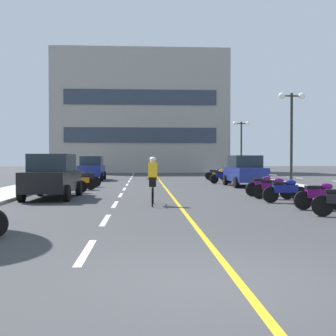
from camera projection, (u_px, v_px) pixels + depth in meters
ground_plane at (159, 186)px, 26.74m from camera, size 140.00×140.00×0.00m
curb_left at (50, 182)px, 29.32m from camera, size 2.40×72.00×0.12m
curb_right at (263, 182)px, 30.15m from camera, size 2.40×72.00×0.12m
lane_dash_0 at (86, 252)px, 7.66m from camera, size 0.14×2.20×0.01m
lane_dash_1 at (105, 220)px, 11.66m from camera, size 0.14×2.20×0.01m
lane_dash_2 at (115, 204)px, 15.65m from camera, size 0.14×2.20×0.01m
lane_dash_3 at (121, 195)px, 19.64m from camera, size 0.14×2.20×0.01m
lane_dash_4 at (124, 189)px, 23.63m from camera, size 0.14×2.20×0.01m
lane_dash_5 at (127, 185)px, 27.63m from camera, size 0.14×2.20×0.01m
lane_dash_6 at (129, 181)px, 31.62m from camera, size 0.14×2.20×0.01m
lane_dash_7 at (131, 179)px, 35.61m from camera, size 0.14×2.20×0.01m
lane_dash_8 at (132, 177)px, 39.61m from camera, size 0.14×2.20×0.01m
lane_dash_9 at (133, 175)px, 43.60m from camera, size 0.14×2.20×0.01m
lane_dash_10 at (134, 174)px, 47.59m from camera, size 0.14×2.20×0.01m
lane_dash_11 at (134, 173)px, 51.58m from camera, size 0.14×2.20×0.01m
centre_line_yellow at (161, 183)px, 29.75m from camera, size 0.12×66.00×0.01m
office_building at (141, 114)px, 55.29m from camera, size 20.81×9.77×14.50m
street_lamp_mid at (292, 118)px, 23.84m from camera, size 1.46×0.36×5.09m
street_lamp_far at (241, 136)px, 37.30m from camera, size 1.46×0.36×4.67m
parked_car_near at (52, 176)px, 18.05m from camera, size 1.99×4.24×1.82m
parked_car_mid at (245, 171)px, 25.91m from camera, size 2.02×4.25×1.82m
parked_car_far at (92, 168)px, 33.41m from camera, size 1.95×4.21×1.82m
motorcycle_2 at (320, 195)px, 14.03m from camera, size 1.70×0.60×0.92m
motorcycle_3 at (285, 190)px, 16.25m from camera, size 1.70×0.60×0.92m
motorcycle_4 at (274, 187)px, 17.73m from camera, size 1.65×0.76×0.92m
motorcycle_5 at (263, 185)px, 19.36m from camera, size 1.65×0.78×0.92m
motorcycle_6 at (69, 183)px, 20.82m from camera, size 1.70×0.60×0.92m
motorcycle_7 at (80, 181)px, 22.81m from camera, size 1.66×0.72×0.92m
motorcycle_8 at (86, 179)px, 25.13m from camera, size 1.70×0.60×0.92m
motorcycle_9 at (84, 178)px, 26.84m from camera, size 1.67×0.70×0.92m
motorcycle_10 at (222, 176)px, 29.12m from camera, size 1.66×0.74×0.92m
motorcycle_11 at (219, 175)px, 32.01m from camera, size 1.64×0.79×0.92m
motorcycle_12 at (216, 174)px, 33.90m from camera, size 1.65×0.77×0.92m
cyclist_rider at (153, 180)px, 15.46m from camera, size 0.42×1.77×1.71m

